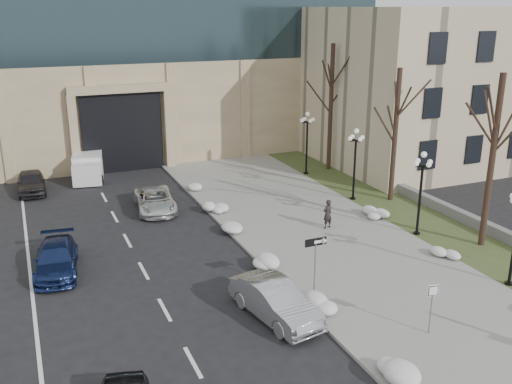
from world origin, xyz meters
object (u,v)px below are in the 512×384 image
lamppost_d (307,135)px  pedestrian (328,214)px  lamppost_b (421,182)px  car_d (155,200)px  box_truck (88,165)px  one_way_sign (319,248)px  car_c (56,259)px  car_b (275,301)px  keep_sign (432,299)px  lamppost_c (355,155)px  car_e (31,182)px

lamppost_d → pedestrian: bearing=-111.7°
lamppost_b → pedestrian: bearing=146.9°
car_d → box_truck: (-2.79, 9.20, 0.23)m
one_way_sign → lamppost_b: 9.41m
car_c → lamppost_d: 21.26m
car_b → lamppost_d: (10.84, 17.86, 2.31)m
keep_sign → lamppost_c: size_ratio=0.45×
car_c → pedestrian: pedestrian is taller
car_e → lamppost_b: 25.34m
car_e → lamppost_d: lamppost_d is taller
car_c → pedestrian: 14.48m
car_c → pedestrian: bearing=6.3°
car_c → box_truck: box_truck is taller
car_c → lamppost_b: lamppost_b is taller
box_truck → lamppost_d: bearing=-11.9°
lamppost_c → lamppost_d: bearing=90.0°
lamppost_b → keep_sign: bearing=-125.6°
lamppost_c → pedestrian: bearing=-137.1°
car_b → car_e: 22.89m
lamppost_c → box_truck: bearing=140.5°
car_b → car_c: 11.01m
box_truck → keep_sign: 28.74m
car_c → one_way_sign: (10.14, -7.05, 1.65)m
car_d → lamppost_b: bearing=-32.2°
car_d → lamppost_c: lamppost_c is taller
car_d → keep_sign: keep_sign is taller
car_d → lamppost_d: 12.91m
pedestrian → lamppost_b: lamppost_b is taller
box_truck → lamppost_d: lamppost_d is taller
lamppost_b → lamppost_c: size_ratio=1.00×
car_c → car_e: car_e is taller
car_e → one_way_sign: bearing=-61.6°
one_way_sign → lamppost_d: 19.07m
pedestrian → lamppost_d: (4.11, 10.32, 2.12)m
keep_sign → lamppost_d: (5.99, 21.38, 1.49)m
box_truck → car_e: bearing=-139.9°
car_b → car_e: size_ratio=1.08×
car_d → lamppost_c: size_ratio=1.01×
car_b → lamppost_b: (10.84, 4.86, 2.31)m
car_d → lamppost_d: (12.25, 3.31, 2.41)m
keep_sign → lamppost_c: bearing=78.4°
car_b → car_d: 14.62m
car_b → lamppost_c: size_ratio=0.98×
car_e → pedestrian: (15.00, -13.81, 0.22)m
car_e → lamppost_c: 21.69m
pedestrian → keep_sign: size_ratio=0.77×
keep_sign → lamppost_b: size_ratio=0.45×
pedestrian → lamppost_b: bearing=133.8°
pedestrian → car_e: bearing=-55.7°
car_b → lamppost_b: 12.10m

